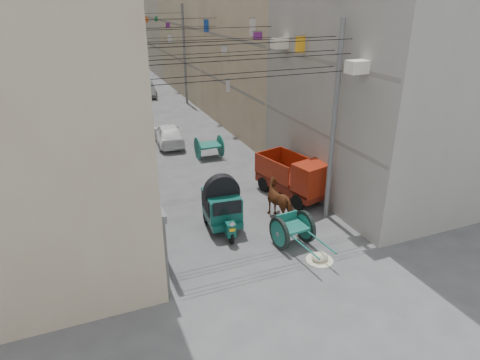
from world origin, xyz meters
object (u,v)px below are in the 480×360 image
auto_rickshaw (222,205)px  distant_car_green (121,77)px  feed_sack (320,257)px  distant_car_white (168,134)px  horse (282,200)px  distant_car_grey (146,89)px  second_cart (209,146)px  tonga_cart (293,229)px  mini_truck (299,180)px

auto_rickshaw → distant_car_green: size_ratio=0.63×
auto_rickshaw → distant_car_green: auto_rickshaw is taller
feed_sack → distant_car_white: 14.78m
distant_car_white → auto_rickshaw: bearing=91.1°
horse → distant_car_green: size_ratio=0.47×
distant_car_grey → second_cart: bearing=-88.5°
horse → auto_rickshaw: bearing=-15.4°
tonga_cart → distant_car_white: (-1.58, 13.31, 0.02)m
distant_car_green → distant_car_white: bearing=88.1°
auto_rickshaw → feed_sack: size_ratio=4.17×
distant_car_white → distant_car_green: bearing=-86.8°
tonga_cart → horse: 2.16m
auto_rickshaw → feed_sack: (2.42, -3.53, -0.88)m
mini_truck → horse: size_ratio=2.05×
feed_sack → distant_car_green: size_ratio=0.15×
feed_sack → horse: horse is taller
distant_car_green → auto_rickshaw: bearing=87.3°
mini_truck → distant_car_green: bearing=82.3°
mini_truck → feed_sack: size_ratio=6.33×
mini_truck → distant_car_green: mini_truck is taller
horse → distant_car_white: 11.46m
tonga_cart → mini_truck: size_ratio=0.73×
distant_car_white → tonga_cart: bearing=100.1°
tonga_cart → distant_car_grey: (-0.31, 27.50, 0.01)m
tonga_cart → mini_truck: mini_truck is taller
second_cart → distant_car_green: (-1.58, 24.76, -0.10)m
tonga_cart → distant_car_grey: distant_car_grey is taller
horse → distant_car_green: (-2.14, 32.76, -0.21)m
tonga_cart → second_cart: 10.07m
distant_car_white → distant_car_green: (0.04, 21.51, -0.08)m
distant_car_white → second_cart: bearing=120.0°
auto_rickshaw → distant_car_grey: (1.70, 25.29, -0.38)m
distant_car_green → tonga_cart: bearing=90.7°
mini_truck → second_cart: mini_truck is taller
tonga_cart → horse: horse is taller
second_cart → horse: size_ratio=0.78×
distant_car_green → distant_car_grey: bearing=97.7°
distant_car_grey → auto_rickshaw: bearing=-93.5°
horse → distant_car_grey: size_ratio=0.47×
horse → feed_sack: bearing=74.4°
auto_rickshaw → horse: bearing=2.0°
second_cart → distant_car_white: size_ratio=0.38×
second_cart → distant_car_grey: size_ratio=0.37×
tonga_cart → distant_car_green: bearing=87.3°
tonga_cart → distant_car_white: distant_car_white is taller
tonga_cart → feed_sack: bearing=-77.9°
auto_rickshaw → tonga_cart: (2.01, -2.21, -0.39)m
feed_sack → distant_car_grey: 28.83m
mini_truck → distant_car_grey: size_ratio=0.97×
auto_rickshaw → distant_car_grey: size_ratio=0.64×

